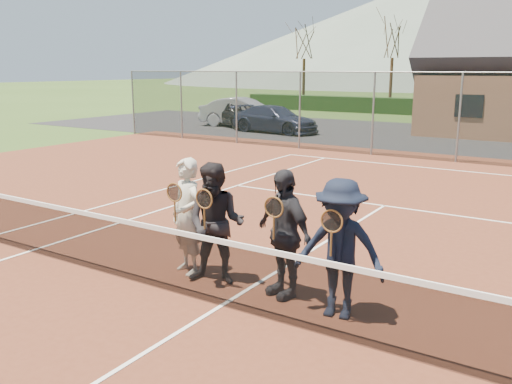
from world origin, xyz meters
TOP-DOWN VIEW (x-y plane):
  - ground at (0.00, 20.00)m, footprint 220.00×220.00m
  - court_surface at (0.00, 0.00)m, footprint 30.00×30.00m
  - tarmac_carpark at (-4.00, 20.00)m, footprint 40.00×12.00m
  - hill_west at (-25.00, 95.00)m, footprint 110.00×110.00m
  - car_a at (-13.00, 19.14)m, footprint 4.80×3.50m
  - car_b at (-12.61, 19.39)m, footprint 4.93×2.46m
  - car_c at (-9.65, 17.80)m, footprint 4.73×2.33m
  - court_markings at (0.00, 0.00)m, footprint 11.03×23.83m
  - tennis_net at (0.00, 0.00)m, footprint 11.68×0.08m
  - perimeter_fence at (0.00, 13.50)m, footprint 30.07×0.07m
  - tree_a at (-16.00, 33.00)m, footprint 3.20×3.20m
  - tree_b at (-9.00, 33.00)m, footprint 3.20×3.20m
  - player_a at (-1.17, 0.73)m, footprint 0.77×0.64m
  - player_b at (-0.55, 0.65)m, footprint 1.05×0.92m
  - player_c at (0.51, 0.77)m, footprint 1.14×0.80m
  - player_d at (1.43, 0.57)m, footprint 1.24×0.81m

SIDE VIEW (x-z plane):
  - ground at x=0.00m, z-range 0.00..0.00m
  - tarmac_carpark at x=-4.00m, z-range 0.00..0.01m
  - court_surface at x=0.00m, z-range 0.00..0.02m
  - court_markings at x=0.00m, z-range 0.02..0.03m
  - tennis_net at x=0.00m, z-range -0.01..1.09m
  - car_c at x=-9.65m, z-range 0.00..1.32m
  - car_a at x=-13.00m, z-range 0.00..1.52m
  - car_b at x=-12.61m, z-range 0.00..1.55m
  - player_d at x=1.43m, z-range 0.02..1.82m
  - player_b at x=-0.55m, z-range 0.02..1.82m
  - player_c at x=0.51m, z-range 0.02..1.82m
  - player_a at x=-1.17m, z-range 0.02..1.82m
  - perimeter_fence at x=0.00m, z-range 0.01..3.03m
  - tree_a at x=-16.00m, z-range 1.91..9.68m
  - tree_b at x=-9.00m, z-range 1.91..9.68m
  - hill_west at x=-25.00m, z-range 0.00..18.00m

